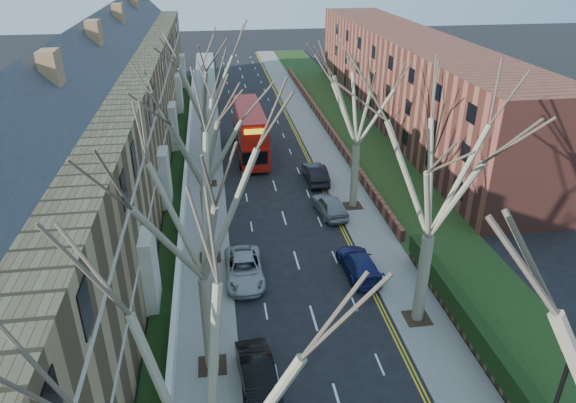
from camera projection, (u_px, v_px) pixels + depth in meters
name	position (u px, v px, depth m)	size (l,w,h in m)	color
pavement_left	(205.00, 142.00, 54.65)	(3.00, 102.00, 0.12)	slate
pavement_right	(315.00, 136.00, 56.21)	(3.00, 102.00, 0.12)	slate
terrace_left	(111.00, 118.00, 44.13)	(9.70, 78.00, 13.60)	#92734A
flats_right	(407.00, 80.00, 59.04)	(13.97, 54.00, 10.00)	brown
wall_hedge_right	(510.00, 382.00, 23.22)	(0.70, 24.00, 1.80)	brown
front_wall_left	(187.00, 167.00, 47.10)	(0.30, 78.00, 1.00)	white
grass_verge_right	(355.00, 134.00, 56.76)	(6.00, 102.00, 0.06)	#1A3212
tree_left_near	(195.00, 392.00, 12.67)	(9.80, 9.80, 13.73)	#736A52
tree_left_mid	(197.00, 195.00, 21.24)	(10.50, 10.50, 14.71)	#736A52
tree_left_far	(200.00, 127.00, 30.23)	(10.15, 10.15, 14.22)	#736A52
tree_left_dist	(200.00, 76.00, 40.71)	(10.50, 10.50, 14.71)	#736A52
tree_right_mid	(439.00, 162.00, 24.50)	(10.50, 10.50, 14.71)	#736A52
tree_right_far	(360.00, 93.00, 37.02)	(10.15, 10.15, 14.22)	#736A52
double_decker_bus	(250.00, 133.00, 50.52)	(3.02, 11.25, 4.68)	#A5140B
car_left_mid	(258.00, 375.00, 24.07)	(1.56, 4.47, 1.47)	black
car_left_far	(244.00, 269.00, 32.03)	(2.34, 5.08, 1.41)	#A7A6AC
car_right_near	(359.00, 264.00, 32.60)	(1.95, 4.80, 1.39)	navy
car_right_mid	(330.00, 205.00, 39.76)	(1.82, 4.52, 1.54)	gray
car_right_far	(315.00, 173.00, 45.27)	(1.68, 4.81, 1.58)	black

